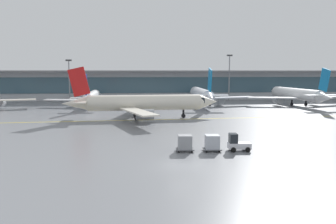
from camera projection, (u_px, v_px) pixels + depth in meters
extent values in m
plane|color=slate|center=(181.00, 166.00, 33.84)|extent=(400.00, 400.00, 0.00)
cube|color=yellow|center=(145.00, 120.00, 65.60)|extent=(109.85, 6.54, 0.01)
cube|color=#B2B7BC|center=(150.00, 86.00, 112.69)|extent=(211.57, 8.00, 9.00)
cube|color=#385666|center=(151.00, 85.00, 108.60)|extent=(203.11, 0.16, 5.04)
cube|color=slate|center=(150.00, 71.00, 110.63)|extent=(220.04, 11.00, 0.60)
cube|color=silver|center=(9.00, 100.00, 83.54)|extent=(12.77, 6.71, 0.25)
cylinder|color=#999EA3|center=(0.00, 103.00, 84.63)|extent=(2.02, 3.30, 1.88)
cylinder|color=white|center=(92.00, 96.00, 90.13)|extent=(2.97, 18.98, 2.63)
cone|color=white|center=(96.00, 94.00, 101.03)|extent=(2.55, 3.20, 2.50)
cube|color=black|center=(95.00, 93.00, 98.91)|extent=(2.09, 2.40, 0.92)
cone|color=white|center=(86.00, 100.00, 78.70)|extent=(2.31, 4.25, 2.24)
cube|color=white|center=(65.00, 100.00, 87.97)|extent=(11.10, 5.20, 0.22)
cylinder|color=#999EA3|center=(74.00, 102.00, 89.43)|extent=(1.67, 2.81, 1.62)
cube|color=white|center=(117.00, 99.00, 89.40)|extent=(11.08, 5.54, 0.22)
cylinder|color=#999EA3|center=(109.00, 102.00, 90.40)|extent=(1.67, 2.81, 1.62)
cube|color=navy|center=(86.00, 85.00, 79.11)|extent=(0.34, 3.55, 4.95)
cube|color=white|center=(78.00, 98.00, 79.59)|extent=(3.90, 1.93, 0.19)
cube|color=white|center=(95.00, 98.00, 80.00)|extent=(3.90, 1.93, 0.19)
cylinder|color=black|center=(95.00, 102.00, 96.91)|extent=(0.34, 0.34, 1.39)
cylinder|color=black|center=(95.00, 103.00, 96.95)|extent=(0.44, 0.70, 0.70)
cylinder|color=black|center=(85.00, 105.00, 88.65)|extent=(0.34, 0.34, 1.39)
cylinder|color=black|center=(85.00, 106.00, 88.69)|extent=(0.44, 0.70, 0.70)
cylinder|color=black|center=(98.00, 104.00, 89.03)|extent=(0.34, 0.34, 1.39)
cylinder|color=black|center=(98.00, 106.00, 89.07)|extent=(0.44, 0.70, 0.70)
cylinder|color=silver|center=(201.00, 94.00, 93.06)|extent=(3.62, 22.27, 3.08)
cone|color=silver|center=(194.00, 91.00, 105.89)|extent=(3.02, 3.77, 2.93)
cube|color=black|center=(196.00, 90.00, 103.40)|extent=(2.47, 2.83, 1.08)
cone|color=silver|center=(210.00, 98.00, 79.62)|extent=(2.74, 5.00, 2.62)
cube|color=silver|center=(173.00, 98.00, 90.85)|extent=(12.98, 6.57, 0.25)
cylinder|color=#999EA3|center=(182.00, 100.00, 92.47)|extent=(1.98, 3.31, 1.90)
cube|color=silver|center=(231.00, 97.00, 91.87)|extent=(13.02, 6.02, 0.25)
cylinder|color=#999EA3|center=(221.00, 100.00, 93.16)|extent=(1.98, 3.31, 1.90)
cube|color=#1472B2|center=(210.00, 80.00, 80.10)|extent=(0.43, 4.16, 5.81)
cube|color=silver|center=(200.00, 95.00, 80.76)|extent=(4.59, 2.29, 0.22)
cube|color=silver|center=(219.00, 95.00, 81.05)|extent=(4.59, 2.29, 0.22)
cylinder|color=black|center=(197.00, 100.00, 101.04)|extent=(0.40, 0.40, 1.63)
cylinder|color=black|center=(197.00, 101.00, 101.09)|extent=(0.52, 0.83, 0.82)
cylinder|color=black|center=(194.00, 103.00, 91.41)|extent=(0.40, 0.40, 1.63)
cylinder|color=black|center=(194.00, 105.00, 91.46)|extent=(0.52, 0.83, 0.82)
cylinder|color=black|center=(210.00, 103.00, 91.68)|extent=(0.40, 0.40, 1.63)
cylinder|color=black|center=(210.00, 105.00, 91.73)|extent=(0.52, 0.83, 0.82)
cylinder|color=white|center=(296.00, 94.00, 93.68)|extent=(4.73, 22.37, 3.08)
cone|color=white|center=(274.00, 91.00, 106.37)|extent=(3.20, 3.91, 2.93)
cube|color=black|center=(278.00, 90.00, 103.91)|extent=(2.60, 2.95, 1.08)
cone|color=white|center=(326.00, 98.00, 80.40)|extent=(2.98, 5.11, 2.62)
cube|color=white|center=(272.00, 98.00, 90.73)|extent=(13.02, 5.43, 0.25)
cylinder|color=#999EA3|center=(278.00, 100.00, 92.58)|extent=(2.14, 3.40, 1.90)
cube|color=white|center=(325.00, 97.00, 93.29)|extent=(12.91, 7.13, 0.25)
cylinder|color=#999EA3|center=(314.00, 100.00, 94.31)|extent=(2.14, 3.40, 1.90)
cube|color=#1472B2|center=(325.00, 80.00, 80.86)|extent=(0.63, 4.17, 5.81)
cube|color=white|center=(314.00, 95.00, 81.30)|extent=(4.68, 2.51, 0.22)
cube|color=white|center=(331.00, 95.00, 82.03)|extent=(4.68, 2.51, 0.22)
cylinder|color=black|center=(282.00, 100.00, 101.58)|extent=(0.40, 0.40, 1.63)
cylinder|color=black|center=(281.00, 101.00, 101.63)|extent=(0.56, 0.85, 0.82)
cylinder|color=black|center=(292.00, 103.00, 91.85)|extent=(0.40, 0.40, 1.63)
cylinder|color=black|center=(292.00, 104.00, 91.90)|extent=(0.56, 0.85, 0.82)
cylinder|color=black|center=(306.00, 103.00, 92.53)|extent=(0.40, 0.40, 1.63)
cylinder|color=black|center=(306.00, 104.00, 92.58)|extent=(0.56, 0.85, 0.82)
cylinder|color=silver|center=(145.00, 103.00, 67.20)|extent=(22.44, 4.35, 3.10)
cone|color=silver|center=(208.00, 102.00, 69.07)|extent=(3.88, 3.15, 2.94)
cube|color=black|center=(197.00, 100.00, 68.67)|extent=(2.92, 2.57, 1.08)
cone|color=silver|center=(74.00, 104.00, 65.23)|extent=(5.10, 2.91, 2.63)
cube|color=silver|center=(134.00, 103.00, 74.82)|extent=(5.67, 13.08, 0.26)
cylinder|color=#999EA3|center=(141.00, 108.00, 72.62)|extent=(3.38, 2.09, 1.91)
cube|color=silver|center=(138.00, 112.00, 59.25)|extent=(6.96, 13.00, 0.26)
cylinder|color=#999EA3|center=(145.00, 115.00, 62.06)|extent=(3.38, 2.09, 1.91)
cube|color=red|center=(79.00, 82.00, 64.87)|extent=(4.19, 0.56, 5.83)
cube|color=silver|center=(83.00, 100.00, 67.61)|extent=(2.44, 4.67, 0.22)
cube|color=silver|center=(80.00, 102.00, 63.14)|extent=(2.44, 4.67, 0.22)
cylinder|color=black|center=(183.00, 114.00, 68.61)|extent=(0.40, 0.40, 1.64)
cylinder|color=black|center=(183.00, 116.00, 68.66)|extent=(0.85, 0.55, 0.82)
cylinder|color=black|center=(135.00, 113.00, 69.28)|extent=(0.40, 0.40, 1.64)
cylinder|color=black|center=(135.00, 115.00, 69.33)|extent=(0.85, 0.55, 0.82)
cylinder|color=black|center=(136.00, 116.00, 65.16)|extent=(0.40, 0.40, 1.64)
cylinder|color=black|center=(136.00, 118.00, 65.21)|extent=(0.85, 0.55, 0.82)
cube|color=silver|center=(239.00, 146.00, 40.06)|extent=(2.67, 1.54, 0.70)
cube|color=#1E2328|center=(233.00, 138.00, 39.92)|extent=(0.97, 1.29, 1.10)
cylinder|color=black|center=(245.00, 147.00, 40.82)|extent=(0.61, 0.25, 0.60)
cylinder|color=black|center=(248.00, 150.00, 39.44)|extent=(0.61, 0.25, 0.60)
cylinder|color=black|center=(231.00, 147.00, 40.77)|extent=(0.61, 0.25, 0.60)
cylinder|color=black|center=(233.00, 150.00, 39.38)|extent=(0.61, 0.25, 0.60)
cube|color=#595B60|center=(212.00, 149.00, 39.99)|extent=(2.18, 1.71, 0.12)
cube|color=#B2B7C1|center=(212.00, 142.00, 39.89)|extent=(1.68, 1.59, 1.60)
cylinder|color=black|center=(217.00, 149.00, 40.73)|extent=(0.23, 0.11, 0.22)
cylinder|color=black|center=(219.00, 152.00, 39.34)|extent=(0.23, 0.11, 0.22)
cylinder|color=black|center=(205.00, 149.00, 40.68)|extent=(0.23, 0.11, 0.22)
cylinder|color=black|center=(207.00, 152.00, 39.29)|extent=(0.23, 0.11, 0.22)
cube|color=#595B60|center=(185.00, 149.00, 39.88)|extent=(2.18, 1.71, 0.12)
cube|color=gray|center=(185.00, 142.00, 39.78)|extent=(1.68, 1.59, 1.60)
cylinder|color=black|center=(191.00, 149.00, 40.62)|extent=(0.23, 0.11, 0.22)
cylinder|color=black|center=(192.00, 152.00, 39.23)|extent=(0.23, 0.11, 0.22)
cylinder|color=black|center=(178.00, 149.00, 40.57)|extent=(0.23, 0.11, 0.22)
cylinder|color=black|center=(179.00, 152.00, 39.18)|extent=(0.23, 0.11, 0.22)
cylinder|color=gray|center=(69.00, 82.00, 102.99)|extent=(0.36, 0.36, 12.41)
cube|color=#3F3F42|center=(69.00, 60.00, 102.21)|extent=(1.80, 0.30, 0.50)
cylinder|color=gray|center=(229.00, 78.00, 108.24)|extent=(0.36, 0.36, 14.12)
cube|color=#3F3F42|center=(230.00, 55.00, 107.36)|extent=(1.80, 0.30, 0.50)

